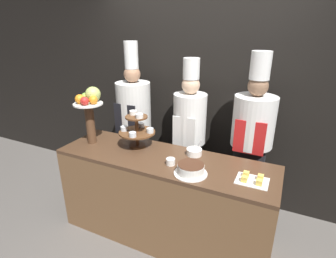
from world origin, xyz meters
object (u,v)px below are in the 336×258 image
Objects in this scene: cake_round at (191,169)px; chef_left at (134,119)px; cake_square_tray at (252,179)px; serving_bowl_far at (194,152)px; chef_center_left at (189,131)px; tiered_stand at (137,129)px; chef_center_right at (252,138)px; fruit_pedestal at (90,106)px; cup_white at (171,162)px.

chef_left is (-1.02, 0.76, 0.05)m from cake_round.
cake_square_tray is 1.52× the size of serving_bowl_far.
cake_square_tray is 0.62m from serving_bowl_far.
chef_left is 1.09× the size of chef_center_left.
chef_center_left is (0.72, 0.00, -0.03)m from chef_left.
tiered_stand is at bearing 171.57° from cake_square_tray.
chef_left reaches higher than serving_bowl_far.
tiered_stand is 0.20× the size of chef_center_right.
chef_center_left is (-0.78, 0.66, 0.04)m from cake_square_tray.
fruit_pedestal is 1.22m from cake_round.
cup_white is (0.46, -0.20, -0.16)m from tiered_stand.
chef_center_left is (0.85, 0.59, -0.33)m from fruit_pedestal.
cup_white is (-0.22, 0.07, -0.01)m from cake_round.
cake_round is at bearing -36.58° from chef_left.
chef_center_right is at bearing 25.14° from tiered_stand.
chef_center_left is at bearing 116.89° from serving_bowl_far.
chef_center_left is (-0.21, 0.42, 0.03)m from serving_bowl_far.
chef_center_right reaches higher than tiered_stand.
cup_white is 0.90m from chef_center_right.
chef_center_left is at bearing 111.99° from cake_round.
cake_round is 1.12× the size of cake_square_tray.
fruit_pedestal is at bearing -168.07° from tiered_stand.
cake_round is 0.84m from chef_center_right.
chef_center_right is at bearing 64.70° from cake_round.
serving_bowl_far is 0.62m from chef_center_right.
cake_square_tray is at bearing 12.08° from cake_round.
tiered_stand reaches higher than cake_round.
fruit_pedestal is at bearing -158.82° from chef_center_right.
chef_left is 1.38m from chef_center_right.
fruit_pedestal is 1.65m from chef_center_right.
chef_center_right is (1.38, 0.00, 0.00)m from chef_left.
cup_white is at bearing -40.42° from chef_left.
fruit_pedestal reaches higher than tiered_stand.
chef_left reaches higher than chef_center_right.
serving_bowl_far reaches higher than cake_square_tray.
cake_round is at bearing -68.01° from chef_center_left.
tiered_stand is at bearing 158.07° from cake_round.
fruit_pedestal is at bearing 173.98° from cup_white.
cake_round is 0.82m from chef_center_left.
cake_square_tray is 0.67m from chef_center_right.
cake_round reaches higher than cup_white.
cup_white reaches higher than cake_square_tray.
cake_round is at bearing -115.30° from chef_center_right.
chef_center_right is at bearing 42.83° from serving_bowl_far.
fruit_pedestal is (-0.48, -0.10, 0.21)m from tiered_stand.
chef_left is at bearing 125.38° from tiered_stand.
chef_center_right is (-0.12, 0.66, 0.07)m from cake_square_tray.
chef_center_right is (1.04, 0.49, -0.10)m from tiered_stand.
tiered_stand is at bearing -154.86° from chef_center_right.
tiered_stand is 0.63× the size of fruit_pedestal.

